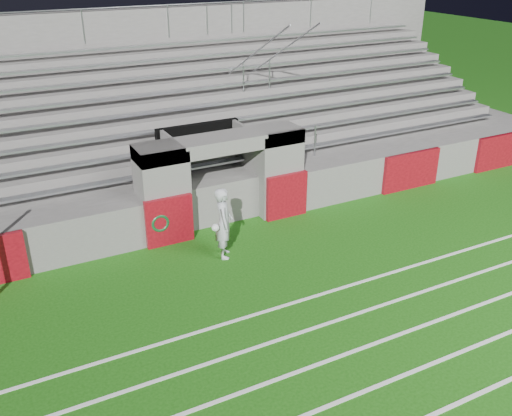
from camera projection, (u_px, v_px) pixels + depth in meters
ground at (283, 279)px, 13.78m from camera, size 90.00×90.00×0.00m
stadium_structure at (168, 132)px, 19.56m from camera, size 26.00×8.48×5.42m
goalkeeper_with_ball at (224, 223)px, 14.40m from camera, size 0.72×0.81×1.89m
hose_coil at (160, 221)px, 14.95m from camera, size 0.57×0.15×0.65m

